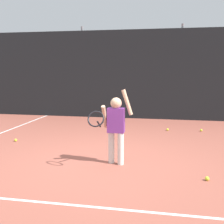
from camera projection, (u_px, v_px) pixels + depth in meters
ground_plane at (96, 161)px, 5.31m from camera, size 20.00×20.00×0.00m
court_line_baseline at (62, 204)px, 3.62m from camera, size 9.00×0.05×0.00m
back_fence_windscreen at (130, 75)px, 9.81m from camera, size 10.55×0.08×3.02m
fence_post_1 at (83, 72)px, 10.18m from camera, size 0.09×0.09×3.17m
fence_post_2 at (181, 73)px, 9.54m from camera, size 0.09×0.09×3.17m
tennis_player at (115, 124)px, 5.07m from camera, size 0.71×0.58×1.35m
tennis_ball_1 at (117, 120)px, 9.48m from camera, size 0.07×0.07×0.07m
tennis_ball_2 at (207, 179)px, 4.39m from camera, size 0.07×0.07×0.07m
tennis_ball_3 at (201, 130)px, 7.87m from camera, size 0.07×0.07×0.07m
tennis_ball_4 at (16, 140)px, 6.77m from camera, size 0.07×0.07×0.07m
tennis_ball_6 at (168, 130)px, 7.95m from camera, size 0.07×0.07×0.07m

